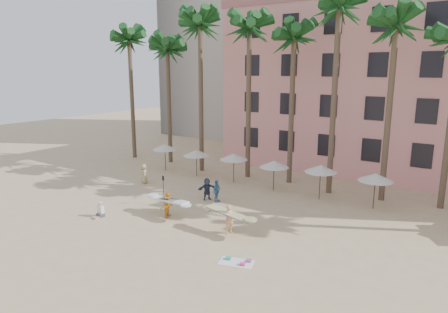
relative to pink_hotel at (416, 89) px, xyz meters
The scene contains 10 objects.
ground 28.09m from the pink_hotel, 105.07° to the right, with size 120.00×120.00×0.00m, color #D1B789.
pink_hotel is the anchor object (origin of this frame).
palm_row 13.71m from the pink_hotel, 120.56° to the right, with size 44.40×5.40×16.30m.
umbrella_row 17.73m from the pink_hotel, 126.53° to the right, with size 22.50×2.70×2.73m.
beach_towel 27.33m from the pink_hotel, 98.21° to the right, with size 2.01×1.46×0.14m.
carrier_yellow 24.77m from the pink_hotel, 104.95° to the right, with size 3.22×1.05×1.87m.
carrier_white 26.41m from the pink_hotel, 115.94° to the right, with size 3.32×1.08×1.70m.
beachgoers 24.27m from the pink_hotel, 122.60° to the right, with size 8.91×5.93×1.74m.
paddle 25.84m from the pink_hotel, 121.58° to the right, with size 0.18×0.04×2.23m.
seated_man 30.62m from the pink_hotel, 120.37° to the right, with size 0.46×0.80×1.04m.
Camera 1 is at (13.44, -16.08, 9.89)m, focal length 32.00 mm.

